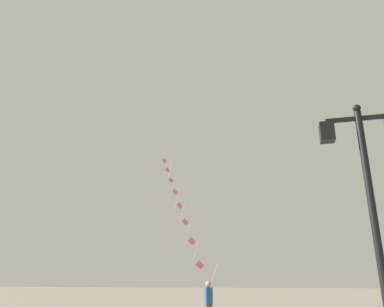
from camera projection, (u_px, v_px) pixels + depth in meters
twin_lantern_lamp_post at (368, 180)px, 7.28m from camera, size 1.56×0.28×5.18m
kite_train at (180, 207)px, 24.11m from camera, size 6.91×13.60×11.67m
kite_flyer at (209, 304)px, 13.91m from camera, size 0.39×0.62×1.71m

